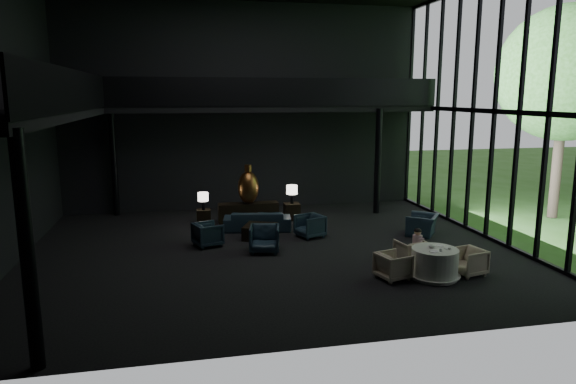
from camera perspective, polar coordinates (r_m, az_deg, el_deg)
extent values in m
cube|color=black|center=(15.17, -1.73, -6.50)|extent=(14.00, 12.00, 0.02)
cube|color=black|center=(20.43, -4.80, 9.31)|extent=(14.00, 0.04, 8.00)
cube|color=black|center=(8.66, 5.18, 7.43)|extent=(14.00, 0.04, 8.00)
cube|color=black|center=(14.70, -25.76, 7.76)|extent=(2.00, 12.00, 0.25)
cube|color=black|center=(19.60, -1.49, 9.28)|extent=(12.00, 2.00, 0.25)
cube|color=black|center=(14.48, -22.05, 10.39)|extent=(0.06, 12.00, 1.00)
cube|color=black|center=(18.61, -0.93, 11.05)|extent=(12.00, 0.06, 1.00)
cylinder|color=black|center=(9.26, -26.99, -6.08)|extent=(0.24, 0.24, 4.00)
cylinder|color=black|center=(20.28, -18.78, 3.09)|extent=(0.24, 0.24, 4.00)
cylinder|color=black|center=(19.84, 9.95, 3.35)|extent=(0.24, 0.24, 4.00)
cylinder|color=#382D23|center=(21.26, 27.83, 3.97)|extent=(0.36, 0.36, 4.90)
sphere|color=#2B5E21|center=(21.17, 28.50, 11.51)|extent=(4.80, 4.80, 4.80)
cube|color=black|center=(18.51, -4.42, -2.26)|extent=(2.16, 0.49, 0.69)
ellipsoid|color=#B5842D|center=(18.25, -4.43, 0.50)|extent=(0.75, 0.75, 1.16)
cylinder|color=#B5842D|center=(18.14, -4.46, 2.66)|extent=(0.26, 0.26, 0.23)
cube|color=black|center=(18.36, -9.36, -2.73)|extent=(0.48, 0.48, 0.53)
cylinder|color=black|center=(18.18, -9.39, -1.48)|extent=(0.11, 0.11, 0.32)
cylinder|color=white|center=(18.12, -9.42, -0.53)|extent=(0.37, 0.37, 0.30)
cube|color=black|center=(18.80, 0.42, -2.16)|extent=(0.55, 0.55, 0.60)
cylinder|color=black|center=(18.68, 0.44, -0.75)|extent=(0.12, 0.12, 0.35)
cylinder|color=white|center=(18.62, 0.44, 0.26)|extent=(0.40, 0.40, 0.32)
imported|color=#1F364F|center=(17.31, -3.43, -2.72)|extent=(2.50, 1.07, 0.94)
imported|color=#1E3048|center=(15.69, -8.90, -4.53)|extent=(0.95, 0.98, 0.80)
imported|color=black|center=(16.46, 2.44, -3.63)|extent=(0.98, 1.01, 0.83)
imported|color=#112030|center=(14.90, -2.64, -4.90)|extent=(1.09, 1.05, 0.96)
imported|color=#122A3A|center=(17.25, 14.71, -3.24)|extent=(1.11, 1.19, 0.87)
cube|color=black|center=(16.39, -3.10, -4.42)|extent=(1.27, 1.27, 0.43)
cylinder|color=white|center=(13.38, 15.96, -7.63)|extent=(1.14, 1.14, 0.75)
cone|color=white|center=(13.48, 15.89, -8.94)|extent=(1.30, 1.30, 0.10)
imported|color=tan|center=(14.26, 13.53, -6.46)|extent=(0.77, 0.74, 0.70)
imported|color=beige|center=(13.87, 19.38, -7.23)|extent=(0.80, 0.83, 0.72)
imported|color=tan|center=(13.06, 11.60, -7.99)|extent=(0.80, 0.83, 0.70)
cylinder|color=#E19EBE|center=(14.18, 14.17, -5.40)|extent=(0.26, 0.26, 0.37)
sphere|color=#D8A884|center=(14.10, 14.22, -4.31)|extent=(0.19, 0.19, 0.19)
ellipsoid|color=black|center=(14.10, 14.23, -4.19)|extent=(0.19, 0.19, 0.13)
cylinder|color=white|center=(13.02, 15.89, -6.37)|extent=(0.28, 0.28, 0.01)
cylinder|color=white|center=(13.54, 16.52, -5.75)|extent=(0.21, 0.21, 0.01)
cylinder|color=white|center=(13.35, 17.20, -6.02)|extent=(0.18, 0.18, 0.01)
cylinder|color=white|center=(13.30, 17.50, -5.96)|extent=(0.08, 0.08, 0.05)
ellipsoid|color=white|center=(13.31, 15.67, -5.83)|extent=(0.16, 0.16, 0.08)
cylinder|color=#99999E|center=(13.07, 16.59, -6.21)|extent=(0.07, 0.07, 0.07)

